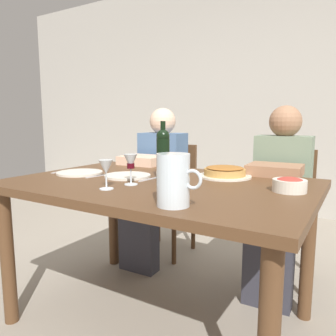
{
  "coord_description": "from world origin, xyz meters",
  "views": [
    {
      "loc": [
        0.87,
        -1.37,
        1.07
      ],
      "look_at": [
        0.06,
        -0.0,
        0.83
      ],
      "focal_mm": 34.75,
      "sensor_mm": 36.0,
      "label": 1
    }
  ],
  "objects_px": {
    "water_pitcher": "(174,183)",
    "diner_right": "(279,194)",
    "baked_tart": "(225,172)",
    "dinner_plate_left_setting": "(80,173)",
    "wine_bottle": "(163,154)",
    "dining_table": "(159,199)",
    "chair_right": "(284,204)",
    "dinner_plate_right_setting": "(128,176)",
    "diner_left": "(155,181)",
    "wine_glass_left_diner": "(131,163)",
    "wine_glass_right_diner": "(106,168)",
    "chair_left": "(170,190)",
    "salad_bowl": "(290,184)"
  },
  "relations": [
    {
      "from": "diner_left",
      "to": "chair_right",
      "type": "height_order",
      "value": "diner_left"
    },
    {
      "from": "water_pitcher",
      "to": "dinner_plate_left_setting",
      "type": "xyz_separation_m",
      "value": [
        -0.82,
        0.34,
        -0.08
      ]
    },
    {
      "from": "dinner_plate_left_setting",
      "to": "chair_right",
      "type": "distance_m",
      "value": 1.37
    },
    {
      "from": "baked_tart",
      "to": "dinner_plate_right_setting",
      "type": "relative_size",
      "value": 1.14
    },
    {
      "from": "wine_glass_left_diner",
      "to": "wine_bottle",
      "type": "bearing_deg",
      "value": 77.32
    },
    {
      "from": "dining_table",
      "to": "diner_right",
      "type": "relative_size",
      "value": 1.29
    },
    {
      "from": "salad_bowl",
      "to": "diner_right",
      "type": "relative_size",
      "value": 0.12
    },
    {
      "from": "wine_glass_right_diner",
      "to": "dinner_plate_right_setting",
      "type": "xyz_separation_m",
      "value": [
        -0.12,
        0.3,
        -0.09
      ]
    },
    {
      "from": "baked_tart",
      "to": "chair_right",
      "type": "bearing_deg",
      "value": 71.37
    },
    {
      "from": "dining_table",
      "to": "wine_bottle",
      "type": "xyz_separation_m",
      "value": [
        -0.02,
        0.07,
        0.22
      ]
    },
    {
      "from": "wine_bottle",
      "to": "wine_glass_left_diner",
      "type": "relative_size",
      "value": 2.05
    },
    {
      "from": "baked_tart",
      "to": "wine_glass_left_diner",
      "type": "distance_m",
      "value": 0.54
    },
    {
      "from": "water_pitcher",
      "to": "wine_glass_right_diner",
      "type": "bearing_deg",
      "value": 166.68
    },
    {
      "from": "dining_table",
      "to": "chair_right",
      "type": "relative_size",
      "value": 1.72
    },
    {
      "from": "baked_tart",
      "to": "dinner_plate_left_setting",
      "type": "relative_size",
      "value": 1.1
    },
    {
      "from": "dinner_plate_right_setting",
      "to": "diner_left",
      "type": "height_order",
      "value": "diner_left"
    },
    {
      "from": "dinner_plate_left_setting",
      "to": "chair_right",
      "type": "height_order",
      "value": "chair_right"
    },
    {
      "from": "wine_bottle",
      "to": "diner_left",
      "type": "bearing_deg",
      "value": 126.58
    },
    {
      "from": "dinner_plate_left_setting",
      "to": "diner_right",
      "type": "height_order",
      "value": "diner_right"
    },
    {
      "from": "water_pitcher",
      "to": "diner_right",
      "type": "bearing_deg",
      "value": 81.73
    },
    {
      "from": "dinner_plate_right_setting",
      "to": "water_pitcher",
      "type": "bearing_deg",
      "value": -37.49
    },
    {
      "from": "dining_table",
      "to": "wine_bottle",
      "type": "distance_m",
      "value": 0.24
    },
    {
      "from": "dinner_plate_right_setting",
      "to": "diner_right",
      "type": "bearing_deg",
      "value": 43.71
    },
    {
      "from": "wine_glass_right_diner",
      "to": "dinner_plate_right_setting",
      "type": "bearing_deg",
      "value": 111.15
    },
    {
      "from": "wine_glass_right_diner",
      "to": "diner_left",
      "type": "height_order",
      "value": "diner_left"
    },
    {
      "from": "wine_glass_left_diner",
      "to": "dining_table",
      "type": "bearing_deg",
      "value": 64.76
    },
    {
      "from": "water_pitcher",
      "to": "dinner_plate_right_setting",
      "type": "distance_m",
      "value": 0.66
    },
    {
      "from": "wine_bottle",
      "to": "wine_glass_left_diner",
      "type": "bearing_deg",
      "value": -102.68
    },
    {
      "from": "wine_bottle",
      "to": "chair_left",
      "type": "xyz_separation_m",
      "value": [
        -0.43,
        0.81,
        -0.4
      ]
    },
    {
      "from": "dinner_plate_right_setting",
      "to": "diner_left",
      "type": "relative_size",
      "value": 0.22
    },
    {
      "from": "wine_bottle",
      "to": "chair_right",
      "type": "relative_size",
      "value": 0.35
    },
    {
      "from": "baked_tart",
      "to": "dinner_plate_left_setting",
      "type": "xyz_separation_m",
      "value": [
        -0.76,
        -0.33,
        -0.02
      ]
    },
    {
      "from": "water_pitcher",
      "to": "diner_right",
      "type": "xyz_separation_m",
      "value": [
        0.15,
        1.04,
        -0.23
      ]
    },
    {
      "from": "water_pitcher",
      "to": "wine_bottle",
      "type": "bearing_deg",
      "value": 125.63
    },
    {
      "from": "wine_bottle",
      "to": "wine_glass_left_diner",
      "type": "distance_m",
      "value": 0.22
    },
    {
      "from": "baked_tart",
      "to": "chair_right",
      "type": "height_order",
      "value": "chair_right"
    },
    {
      "from": "dining_table",
      "to": "diner_left",
      "type": "height_order",
      "value": "diner_left"
    },
    {
      "from": "wine_bottle",
      "to": "dinner_plate_right_setting",
      "type": "bearing_deg",
      "value": -165.43
    },
    {
      "from": "wine_bottle",
      "to": "diner_right",
      "type": "height_order",
      "value": "diner_right"
    },
    {
      "from": "wine_bottle",
      "to": "water_pitcher",
      "type": "bearing_deg",
      "value": -54.37
    },
    {
      "from": "chair_left",
      "to": "dinner_plate_left_setting",
      "type": "bearing_deg",
      "value": 84.3
    },
    {
      "from": "water_pitcher",
      "to": "chair_left",
      "type": "bearing_deg",
      "value": 120.9
    },
    {
      "from": "wine_bottle",
      "to": "diner_left",
      "type": "xyz_separation_m",
      "value": [
        -0.43,
        0.58,
        -0.28
      ]
    },
    {
      "from": "salad_bowl",
      "to": "dinner_plate_right_setting",
      "type": "bearing_deg",
      "value": -175.49
    },
    {
      "from": "water_pitcher",
      "to": "dinner_plate_left_setting",
      "type": "distance_m",
      "value": 0.89
    },
    {
      "from": "dining_table",
      "to": "wine_glass_left_diner",
      "type": "relative_size",
      "value": 10.15
    },
    {
      "from": "dining_table",
      "to": "wine_glass_left_diner",
      "type": "xyz_separation_m",
      "value": [
        -0.07,
        -0.14,
        0.2
      ]
    },
    {
      "from": "dinner_plate_right_setting",
      "to": "chair_right",
      "type": "height_order",
      "value": "chair_right"
    },
    {
      "from": "wine_bottle",
      "to": "dinner_plate_right_setting",
      "type": "height_order",
      "value": "wine_bottle"
    },
    {
      "from": "dinner_plate_left_setting",
      "to": "chair_left",
      "type": "distance_m",
      "value": 0.96
    }
  ]
}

